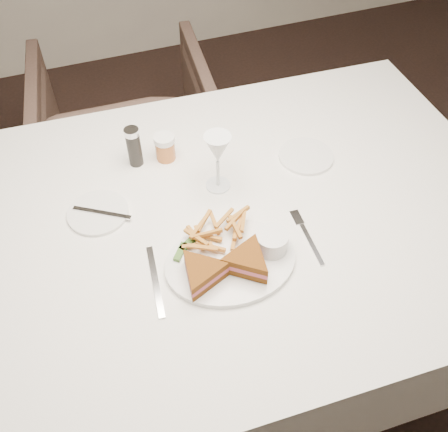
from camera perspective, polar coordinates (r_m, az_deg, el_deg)
ground at (r=1.83m, az=6.05°, el=-23.13°), size 5.00×5.00×0.00m
table at (r=1.61m, az=-0.62°, el=-8.80°), size 1.68×1.16×0.75m
chair_far at (r=2.23m, az=-10.95°, el=9.84°), size 0.78×0.74×0.73m
table_setting at (r=1.24m, az=-0.65°, el=-0.99°), size 0.77×0.63×0.18m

